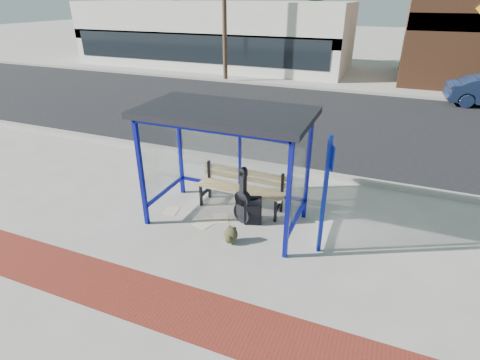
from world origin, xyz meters
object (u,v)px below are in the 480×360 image
at_px(bench, 242,186).
at_px(suitcase, 253,211).
at_px(backpack, 231,235).
at_px(guitar_bag, 243,204).

distance_m(bench, suitcase, 0.72).
height_order(bench, backpack, bench).
xyz_separation_m(bench, guitar_bag, (0.25, -0.55, -0.10)).
distance_m(guitar_bag, suitcase, 0.25).
xyz_separation_m(guitar_bag, suitcase, (0.20, 0.05, -0.14)).
height_order(bench, guitar_bag, guitar_bag).
bearing_deg(guitar_bag, backpack, -64.66).
bearing_deg(guitar_bag, bench, 135.52).
relative_size(guitar_bag, suitcase, 1.88).
xyz_separation_m(bench, suitcase, (0.45, -0.51, -0.24)).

